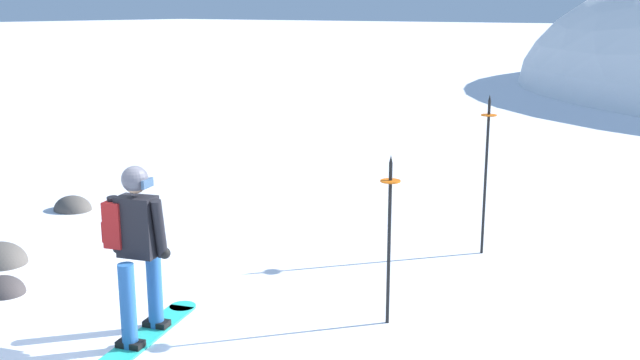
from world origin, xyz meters
name	(u,v)px	position (x,y,z in m)	size (l,w,h in m)	color
ground_plane	(118,351)	(0.00, 0.00, 0.00)	(300.00, 300.00, 0.00)	white
snowboarder_main	(136,248)	(-0.03, 0.32, 0.92)	(0.73, 1.77, 1.71)	#23B7A3
piste_marker_near	(486,165)	(1.70, 4.59, 1.18)	(0.20, 0.20, 2.08)	black
piste_marker_far	(389,229)	(1.76, 1.99, 1.00)	(0.20, 0.20, 1.75)	black
rock_dark	(0,263)	(-3.15, 0.79, 0.00)	(0.74, 0.63, 0.52)	#4C4742
rock_mid	(3,292)	(-2.20, 0.23, 0.00)	(0.54, 0.46, 0.38)	#383333
rock_small	(73,210)	(-4.47, 2.88, 0.00)	(0.64, 0.55, 0.45)	#4C4742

